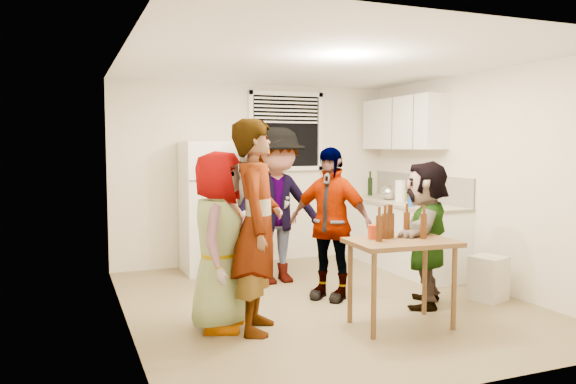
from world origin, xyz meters
name	(u,v)px	position (x,y,z in m)	size (l,w,h in m)	color
room	(324,302)	(0.00, 0.00, 0.00)	(4.00, 4.50, 2.50)	#EFE6CF
window	(286,131)	(0.45, 2.21, 1.85)	(1.12, 0.10, 1.06)	white
refrigerator	(210,207)	(-0.75, 1.88, 0.85)	(0.70, 0.70, 1.70)	white
counter_lower	(401,236)	(1.70, 1.15, 0.43)	(0.60, 2.20, 0.86)	white
countertop	(402,203)	(1.70, 1.15, 0.88)	(0.64, 2.22, 0.04)	beige
backsplash	(420,187)	(1.99, 1.15, 1.08)	(0.03, 2.20, 0.36)	#BCB6AC
upper_cabinets	(403,123)	(1.83, 1.35, 1.95)	(0.34, 1.60, 0.70)	white
kettle	(388,200)	(1.65, 1.40, 0.90)	(0.26, 0.22, 0.22)	silver
paper_towel	(400,201)	(1.68, 1.16, 0.90)	(0.13, 0.13, 0.28)	white
wine_bottle	(370,196)	(1.75, 2.08, 0.90)	(0.07, 0.07, 0.27)	black
beer_bottle_counter	(420,206)	(1.60, 0.58, 0.90)	(0.06, 0.06, 0.23)	#47230C
blue_cup	(411,207)	(1.44, 0.54, 0.90)	(0.09, 0.09, 0.12)	blue
picture_frame	(403,194)	(1.92, 1.45, 0.97)	(0.02, 0.16, 0.13)	#F7F466
trash_bin	(489,277)	(1.67, -0.58, 0.25)	(0.32, 0.32, 0.47)	beige
serving_table	(400,326)	(0.32, -0.97, 0.00)	(0.94, 0.63, 0.79)	brown
beer_bottle_table	(388,238)	(0.25, -0.85, 0.79)	(0.05, 0.05, 0.20)	#47230C
red_cup	(373,239)	(0.11, -0.81, 0.79)	(0.10, 0.10, 0.13)	red
guest_grey	(219,328)	(-1.24, -0.42, 0.00)	(0.78, 1.60, 0.51)	gray
guest_stripe	(258,330)	(-0.94, -0.61, 0.00)	(0.69, 1.88, 0.45)	#141933
guest_back_left	(255,281)	(-0.38, 1.14, 0.00)	(0.86, 1.78, 0.67)	brown
guest_back_right	(278,282)	(-0.15, 0.99, 0.00)	(1.20, 1.86, 0.69)	#46454B
guest_black	(329,298)	(0.12, 0.11, 0.00)	(0.96, 1.63, 0.40)	black
guest_orange	(424,305)	(0.93, -0.48, 0.00)	(1.38, 1.49, 0.44)	#C8774B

